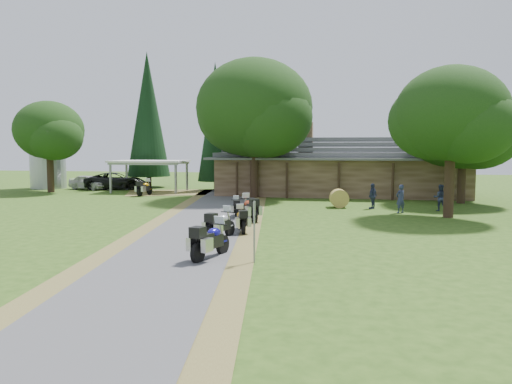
% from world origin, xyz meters
% --- Properties ---
extents(ground, '(120.00, 120.00, 0.00)m').
position_xyz_m(ground, '(0.00, 0.00, 0.00)').
color(ground, '#2A4814').
rests_on(ground, ground).
extents(driveway, '(51.95, 51.95, 0.00)m').
position_xyz_m(driveway, '(-0.50, 4.00, 0.00)').
color(driveway, '#47474A').
rests_on(driveway, ground).
extents(lodge, '(21.40, 9.40, 4.90)m').
position_xyz_m(lodge, '(6.00, 24.00, 2.45)').
color(lodge, brown).
rests_on(lodge, ground).
extents(silo, '(3.79, 3.79, 6.81)m').
position_xyz_m(silo, '(-22.29, 25.40, 3.40)').
color(silo, gray).
rests_on(silo, ground).
extents(carport, '(6.74, 4.69, 2.82)m').
position_xyz_m(carport, '(-10.90, 23.39, 1.41)').
color(carport, silver).
rests_on(carport, ground).
extents(car_white_sedan, '(3.79, 5.73, 1.77)m').
position_xyz_m(car_white_sedan, '(-17.57, 24.60, 0.88)').
color(car_white_sedan, silver).
rests_on(car_white_sedan, ground).
extents(car_dark_suv, '(4.33, 6.79, 2.41)m').
position_xyz_m(car_dark_suv, '(-15.10, 25.29, 1.20)').
color(car_dark_suv, black).
rests_on(car_dark_suv, ground).
extents(motorcycle_row_a, '(1.25, 2.18, 1.42)m').
position_xyz_m(motorcycle_row_a, '(1.83, -2.25, 0.71)').
color(motorcycle_row_a, '#130E8C').
rests_on(motorcycle_row_a, ground).
extents(motorcycle_row_b, '(1.18, 2.10, 1.37)m').
position_xyz_m(motorcycle_row_b, '(1.23, 1.55, 0.68)').
color(motorcycle_row_b, '#B5B7BE').
rests_on(motorcycle_row_b, ground).
extents(motorcycle_row_c, '(1.16, 1.91, 1.24)m').
position_xyz_m(motorcycle_row_c, '(1.73, 3.47, 0.62)').
color(motorcycle_row_c, orange).
rests_on(motorcycle_row_c, ground).
extents(motorcycle_row_d, '(1.63, 2.17, 1.44)m').
position_xyz_m(motorcycle_row_d, '(1.41, 7.07, 0.72)').
color(motorcycle_row_d, '#B33D1F').
rests_on(motorcycle_row_d, ground).
extents(motorcycle_row_e, '(0.98, 1.81, 1.18)m').
position_xyz_m(motorcycle_row_e, '(0.43, 8.27, 0.59)').
color(motorcycle_row_e, black).
rests_on(motorcycle_row_e, ground).
extents(motorcycle_carport_a, '(0.92, 2.08, 1.37)m').
position_xyz_m(motorcycle_carport_a, '(-9.90, 19.76, 0.69)').
color(motorcycle_carport_a, '#F2A80B').
rests_on(motorcycle_carport_a, ground).
extents(person_a, '(0.71, 0.67, 2.02)m').
position_xyz_m(person_a, '(9.79, 11.96, 1.01)').
color(person_a, navy).
rests_on(person_a, ground).
extents(person_b, '(0.60, 0.47, 1.94)m').
position_xyz_m(person_b, '(12.35, 13.45, 0.97)').
color(person_b, navy).
rests_on(person_b, ground).
extents(person_c, '(0.62, 0.67, 1.94)m').
position_xyz_m(person_c, '(8.25, 13.86, 0.97)').
color(person_c, navy).
rests_on(person_c, ground).
extents(hay_bale, '(1.33, 1.24, 1.20)m').
position_xyz_m(hay_bale, '(6.09, 14.22, 0.60)').
color(hay_bale, olive).
rests_on(hay_bale, ground).
extents(sign_post, '(0.38, 0.06, 2.13)m').
position_xyz_m(sign_post, '(3.47, -2.60, 1.06)').
color(sign_post, gray).
rests_on(sign_post, ground).
extents(oak_lodge_left, '(9.09, 9.09, 11.39)m').
position_xyz_m(oak_lodge_left, '(-0.61, 19.59, 5.69)').
color(oak_lodge_left, black).
rests_on(oak_lodge_left, ground).
extents(oak_lodge_right, '(7.25, 7.25, 8.93)m').
position_xyz_m(oak_lodge_right, '(14.63, 18.30, 4.47)').
color(oak_lodge_right, black).
rests_on(oak_lodge_right, ground).
extents(oak_driveway, '(6.25, 6.25, 9.44)m').
position_xyz_m(oak_driveway, '(12.26, 10.43, 4.72)').
color(oak_driveway, black).
rests_on(oak_driveway, ground).
extents(oak_silo, '(6.03, 6.03, 8.92)m').
position_xyz_m(oak_silo, '(-19.45, 21.35, 4.46)').
color(oak_silo, black).
rests_on(oak_silo, ground).
extents(cedar_near, '(3.36, 3.36, 11.83)m').
position_xyz_m(cedar_near, '(-5.41, 25.86, 5.91)').
color(cedar_near, black).
rests_on(cedar_near, ground).
extents(cedar_far, '(4.25, 4.25, 13.47)m').
position_xyz_m(cedar_far, '(-13.03, 28.35, 6.74)').
color(cedar_far, black).
rests_on(cedar_far, ground).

